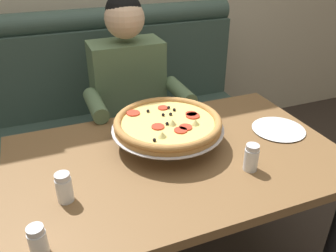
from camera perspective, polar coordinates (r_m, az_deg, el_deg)
The scene contains 8 objects.
booth_bench at distance 2.32m, azimuth -7.22°, elevation -0.35°, with size 1.70×0.78×1.13m.
dining_table at distance 1.47m, azimuth 1.41°, elevation -7.68°, with size 1.34×0.84×0.74m.
diner_main at distance 1.95m, azimuth -5.63°, elevation 4.08°, with size 0.54×0.64×1.27m.
pizza at distance 1.44m, azimuth -0.14°, elevation 0.38°, with size 0.47×0.47×0.13m.
shaker_pepper_flakes at distance 1.22m, azimuth -16.69°, elevation -9.97°, with size 0.06×0.06×0.11m.
shaker_parmesan at distance 1.08m, azimuth -20.60°, elevation -17.49°, with size 0.05×0.05×0.10m.
shaker_oregano at distance 1.35m, azimuth 13.53°, elevation -5.33°, with size 0.05×0.05×0.11m.
plate_near_left at distance 1.67m, azimuth 17.76°, elevation -0.32°, with size 0.24×0.24×0.02m.
Camera 1 is at (-0.47, -1.08, 1.53)m, focal length 37.01 mm.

